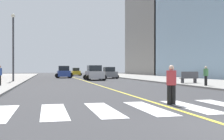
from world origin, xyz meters
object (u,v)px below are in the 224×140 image
Objects in this scene: car_yellow_fourth at (76,72)px; street_lamp at (13,42)px; car_gray_third at (109,73)px; pedestrian_waiting_east at (206,75)px; pedestrian_crossing at (171,83)px; car_silver_nearest at (94,73)px; car_blue_second at (64,72)px; park_bench at (189,78)px.

street_lamp reaches higher than car_yellow_fourth.
car_gray_third reaches higher than pedestrian_waiting_east.
pedestrian_crossing is (-4.72, -32.77, 0.07)m from car_gray_third.
car_silver_nearest reaches higher than car_yellow_fourth.
street_lamp reaches higher than pedestrian_crossing.
car_gray_third is 0.54× the size of street_lamp.
car_blue_second is 1.14× the size of car_yellow_fourth.
street_lamp reaches higher than car_silver_nearest.
car_gray_third is 19.40m from park_bench.
street_lamp reaches higher than car_gray_third.
car_yellow_fourth is at bearing 11.19° from park_bench.
car_silver_nearest reaches higher than pedestrian_waiting_east.
car_silver_nearest is 7.18m from car_gray_third.
pedestrian_crossing is at bearing -86.30° from car_blue_second.
car_blue_second is 29.45m from pedestrian_waiting_east.
car_blue_second reaches higher than car_silver_nearest.
street_lamp is at bearing -113.83° from car_blue_second.
car_silver_nearest is 2.82× the size of pedestrian_waiting_east.
pedestrian_crossing is 1.05× the size of pedestrian_waiting_east.
car_silver_nearest reaches higher than pedestrian_crossing.
car_gray_third reaches higher than pedestrian_crossing.
car_silver_nearest reaches higher than park_bench.
car_yellow_fourth is at bearing -80.36° from car_gray_third.
car_gray_third reaches higher than car_yellow_fourth.
park_bench is at bearing 102.20° from car_gray_third.
pedestrian_crossing is at bearing -68.24° from street_lamp.
car_yellow_fourth reaches higher than pedestrian_waiting_east.
car_blue_second is at bearing -70.90° from car_silver_nearest.
car_silver_nearest is 2.52× the size of park_bench.
car_gray_third is 2.46× the size of pedestrian_crossing.
car_gray_third is (7.09, -4.45, -0.10)m from car_blue_second.
car_yellow_fourth is (3.86, 16.84, -0.12)m from car_blue_second.
pedestrian_crossing is at bearing 82.82° from car_gray_third.
pedestrian_crossing is (-1.49, -54.06, 0.09)m from car_yellow_fourth.
car_blue_second is 2.85× the size of pedestrian_waiting_east.
pedestrian_waiting_east is (7.68, 9.54, 0.11)m from pedestrian_crossing.
car_silver_nearest reaches higher than car_gray_third.
car_silver_nearest is 26.53m from pedestrian_crossing.
car_yellow_fourth is 2.49× the size of pedestrian_waiting_east.
car_blue_second is (-3.57, 10.72, 0.01)m from car_silver_nearest.
street_lamp reaches higher than pedestrian_waiting_east.
pedestrian_waiting_east is at bearing 65.95° from pedestrian_crossing.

